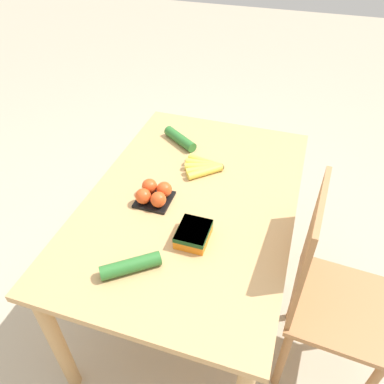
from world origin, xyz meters
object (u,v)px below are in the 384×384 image
at_px(chair, 326,294).
at_px(carrot_bag, 193,233).
at_px(cucumber_near, 131,266).
at_px(cucumber_far, 180,139).
at_px(banana_bunch, 204,167).
at_px(tomato_pack, 154,194).

xyz_separation_m(chair, carrot_bag, (0.08, -0.54, 0.26)).
bearing_deg(cucumber_near, cucumber_far, -172.70).
relative_size(banana_bunch, tomato_pack, 1.28).
bearing_deg(tomato_pack, carrot_bag, 54.65).
xyz_separation_m(chair, cucumber_near, (0.28, -0.70, 0.25)).
xyz_separation_m(cucumber_near, cucumber_far, (-0.82, -0.11, 0.00)).
bearing_deg(chair, carrot_bag, 101.98).
distance_m(banana_bunch, cucumber_near, 0.65).
distance_m(chair, tomato_pack, 0.82).
height_order(banana_bunch, cucumber_near, cucumber_near).
xyz_separation_m(chair, banana_bunch, (-0.36, -0.62, 0.24)).
bearing_deg(tomato_pack, chair, 83.75).
bearing_deg(chair, banana_bunch, 64.03).
bearing_deg(carrot_bag, cucumber_far, -156.43).
bearing_deg(carrot_bag, cucumber_near, -38.11).
relative_size(chair, cucumber_near, 4.92).
distance_m(carrot_bag, cucumber_near, 0.26).
xyz_separation_m(chair, tomato_pack, (-0.08, -0.77, 0.26)).
distance_m(chair, cucumber_near, 0.80).
bearing_deg(chair, tomato_pack, 87.66).
bearing_deg(cucumber_near, carrot_bag, 141.89).
xyz_separation_m(banana_bunch, carrot_bag, (0.44, 0.08, 0.02)).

